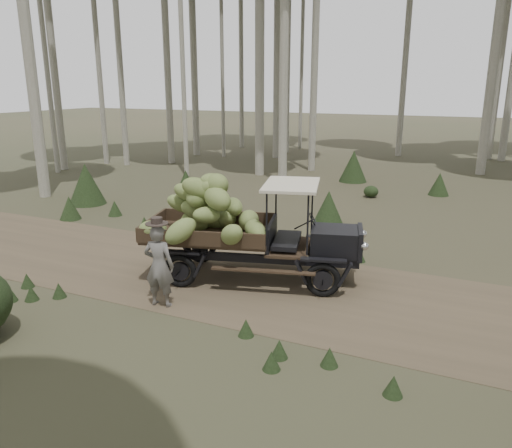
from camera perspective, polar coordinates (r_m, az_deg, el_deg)
The scene contains 5 objects.
ground at distance 10.08m, azimuth 5.42°, elevation -7.72°, with size 120.00×120.00×0.00m, color #473D2B.
dirt_track at distance 10.08m, azimuth 5.42°, elevation -7.70°, with size 70.00×4.00×0.01m, color brown.
banana_truck at distance 10.39m, azimuth -2.85°, elevation 0.68°, with size 4.75×2.88×2.31m.
farmer at distance 9.32m, azimuth -11.02°, elevation -4.60°, with size 0.63×0.48×1.71m.
undergrowth at distance 9.76m, azimuth 11.35°, elevation -5.33°, with size 22.37×22.94×1.40m.
Camera 1 is at (2.97, -8.76, 4.00)m, focal length 35.00 mm.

